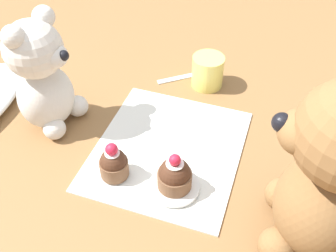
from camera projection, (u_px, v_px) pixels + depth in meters
The scene contains 9 objects.
ground_plane at pixel (168, 150), 0.66m from camera, with size 4.00×4.00×0.00m, color olive.
knitted_placemat at pixel (168, 149), 0.66m from camera, with size 0.27×0.24×0.01m, color silver.
teddy_bear_cream at pixel (44, 75), 0.64m from camera, with size 0.11×0.11×0.21m.
teddy_bear_tan at pixel (331, 174), 0.45m from camera, with size 0.14×0.15×0.27m.
cupcake_near_cream_bear at pixel (114, 163), 0.60m from camera, with size 0.04×0.04×0.07m.
saucer_plate at pixel (174, 186), 0.59m from camera, with size 0.08×0.08×0.01m, color white.
cupcake_near_tan_bear at pixel (175, 175), 0.58m from camera, with size 0.05×0.05×0.07m.
juice_glass at pixel (208, 71), 0.77m from camera, with size 0.06×0.06×0.06m, color #EADB66.
teaspoon at pixel (187, 76), 0.81m from camera, with size 0.13×0.01×0.01m, color silver.
Camera 1 is at (-0.42, -0.14, 0.49)m, focal length 42.00 mm.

